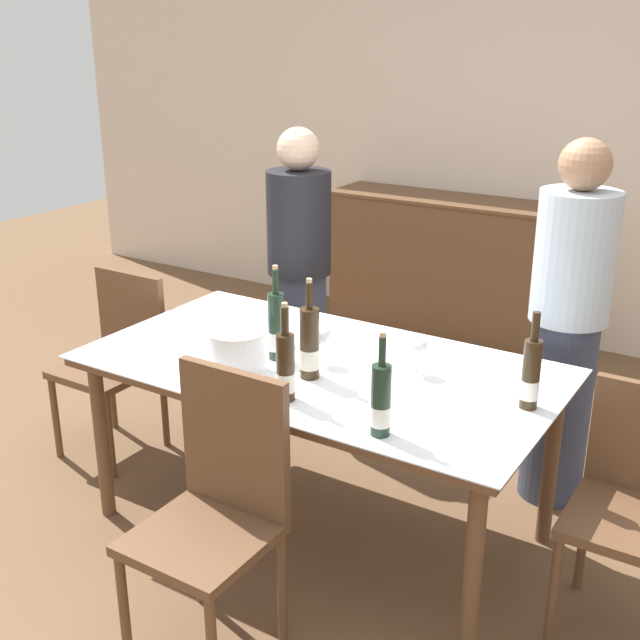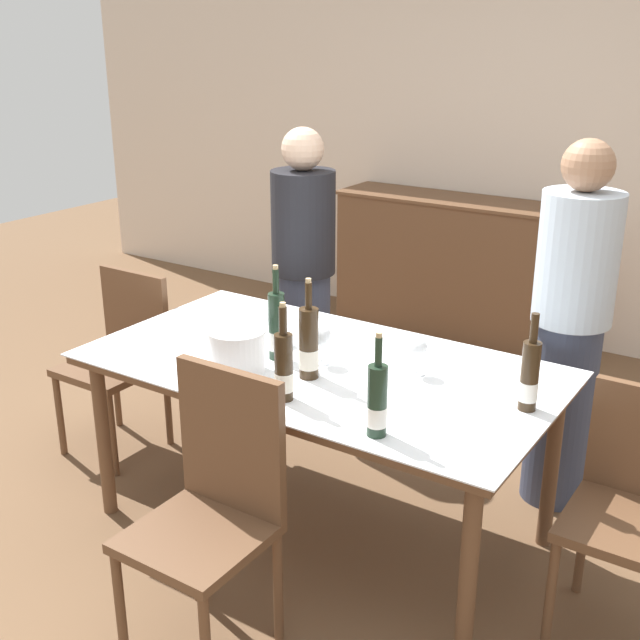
# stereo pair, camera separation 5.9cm
# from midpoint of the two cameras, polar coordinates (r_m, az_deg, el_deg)

# --- Properties ---
(ground_plane) EXTENTS (12.00, 12.00, 0.00)m
(ground_plane) POSITION_cam_midpoint_polar(r_m,az_deg,el_deg) (3.53, -0.49, -14.43)
(ground_plane) COLOR brown
(back_wall) EXTENTS (8.00, 0.10, 2.80)m
(back_wall) POSITION_cam_midpoint_polar(r_m,az_deg,el_deg) (5.43, 15.55, 13.00)
(back_wall) COLOR beige
(back_wall) RESTS_ON ground_plane
(sideboard_cabinet) EXTENTS (1.60, 0.46, 0.95)m
(sideboard_cabinet) POSITION_cam_midpoint_polar(r_m,az_deg,el_deg) (5.53, 8.48, 3.80)
(sideboard_cabinet) COLOR brown
(sideboard_cabinet) RESTS_ON ground_plane
(dining_table) EXTENTS (1.86, 1.01, 0.76)m
(dining_table) POSITION_cam_midpoint_polar(r_m,az_deg,el_deg) (3.19, -0.53, -4.15)
(dining_table) COLOR brown
(dining_table) RESTS_ON ground_plane
(ice_bucket) EXTENTS (0.22, 0.22, 0.17)m
(ice_bucket) POSITION_cam_midpoint_polar(r_m,az_deg,el_deg) (3.07, -6.46, -2.13)
(ice_bucket) COLOR white
(ice_bucket) RESTS_ON dining_table
(wine_bottle_0) EXTENTS (0.08, 0.08, 0.39)m
(wine_bottle_0) POSITION_cam_midpoint_polar(r_m,az_deg,el_deg) (2.99, -1.32, -1.79)
(wine_bottle_0) COLOR #332314
(wine_bottle_0) RESTS_ON dining_table
(wine_bottle_1) EXTENTS (0.07, 0.07, 0.39)m
(wine_bottle_1) POSITION_cam_midpoint_polar(r_m,az_deg,el_deg) (3.17, -3.65, -0.54)
(wine_bottle_1) COLOR #1E3323
(wine_bottle_1) RESTS_ON dining_table
(wine_bottle_2) EXTENTS (0.06, 0.06, 0.35)m
(wine_bottle_2) POSITION_cam_midpoint_polar(r_m,az_deg,el_deg) (2.84, 14.20, -3.81)
(wine_bottle_2) COLOR #332314
(wine_bottle_2) RESTS_ON dining_table
(wine_bottle_3) EXTENTS (0.07, 0.07, 0.36)m
(wine_bottle_3) POSITION_cam_midpoint_polar(r_m,az_deg,el_deg) (2.82, -3.06, -3.41)
(wine_bottle_3) COLOR #332314
(wine_bottle_3) RESTS_ON dining_table
(wine_bottle_4) EXTENTS (0.07, 0.07, 0.36)m
(wine_bottle_4) POSITION_cam_midpoint_polar(r_m,az_deg,el_deg) (2.58, 3.70, -5.80)
(wine_bottle_4) COLOR #1E3323
(wine_bottle_4) RESTS_ON dining_table
(wine_glass_0) EXTENTS (0.08, 0.08, 0.15)m
(wine_glass_0) POSITION_cam_midpoint_polar(r_m,az_deg,el_deg) (3.12, -0.36, -1.22)
(wine_glass_0) COLOR white
(wine_glass_0) RESTS_ON dining_table
(wine_glass_1) EXTENTS (0.07, 0.07, 0.15)m
(wine_glass_1) POSITION_cam_midpoint_polar(r_m,az_deg,el_deg) (3.05, 6.44, -2.03)
(wine_glass_1) COLOR white
(wine_glass_1) RESTS_ON dining_table
(wine_glass_2) EXTENTS (0.08, 0.08, 0.15)m
(wine_glass_2) POSITION_cam_midpoint_polar(r_m,az_deg,el_deg) (3.34, -3.94, 0.12)
(wine_glass_2) COLOR white
(wine_glass_2) RESTS_ON dining_table
(chair_near_front) EXTENTS (0.42, 0.42, 0.97)m
(chair_near_front) POSITION_cam_midpoint_polar(r_m,az_deg,el_deg) (2.71, -7.92, -12.48)
(chair_near_front) COLOR brown
(chair_near_front) RESTS_ON ground_plane
(chair_left_end) EXTENTS (0.42, 0.42, 0.89)m
(chair_left_end) POSITION_cam_midpoint_polar(r_m,az_deg,el_deg) (4.06, -14.57, -2.13)
(chair_left_end) COLOR brown
(chair_left_end) RESTS_ON ground_plane
(chair_right_end) EXTENTS (0.42, 0.42, 0.88)m
(chair_right_end) POSITION_cam_midpoint_polar(r_m,az_deg,el_deg) (2.95, 21.28, -11.61)
(chair_right_end) COLOR brown
(chair_right_end) RESTS_ON ground_plane
(person_host) EXTENTS (0.33, 0.33, 1.55)m
(person_host) POSITION_cam_midpoint_polar(r_m,az_deg,el_deg) (4.19, -1.88, 3.03)
(person_host) COLOR #383F56
(person_host) RESTS_ON ground_plane
(person_guest_left) EXTENTS (0.33, 0.33, 1.60)m
(person_guest_left) POSITION_cam_midpoint_polar(r_m,az_deg,el_deg) (3.54, 16.69, -0.60)
(person_guest_left) COLOR #383F56
(person_guest_left) RESTS_ON ground_plane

